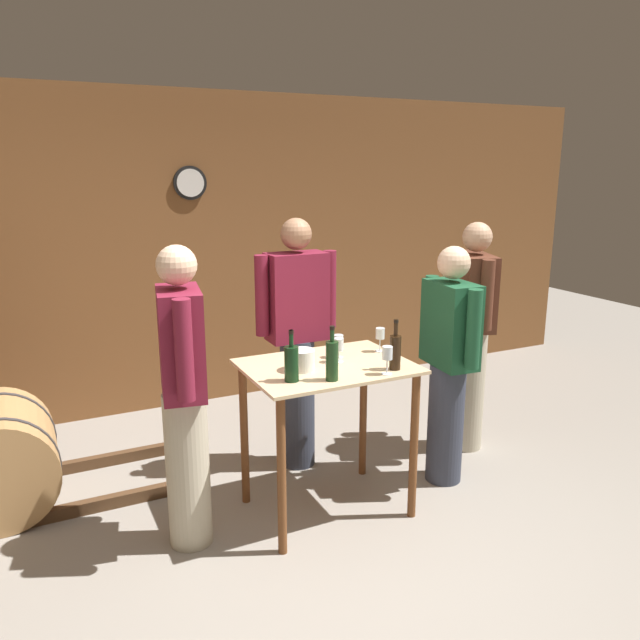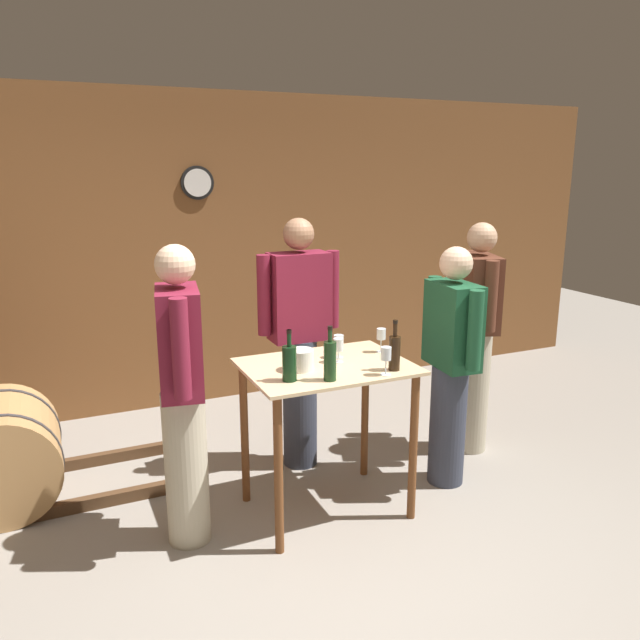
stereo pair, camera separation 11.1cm
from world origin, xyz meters
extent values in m
plane|color=gray|center=(0.00, 0.00, 0.00)|extent=(14.00, 14.00, 0.00)
cube|color=brown|center=(0.00, 2.68, 1.35)|extent=(8.40, 0.05, 2.70)
cylinder|color=black|center=(-0.01, 2.64, 1.94)|extent=(0.28, 0.03, 0.28)
cylinder|color=white|center=(-0.01, 2.63, 1.94)|extent=(0.23, 0.01, 0.23)
cylinder|color=#38383D|center=(-1.60, 1.64, 0.34)|extent=(0.69, 0.03, 0.69)
cube|color=#D1B284|center=(0.21, 0.51, 0.93)|extent=(0.97, 0.72, 0.02)
cylinder|color=brown|center=(-0.21, 0.21, 0.46)|extent=(0.05, 0.05, 0.92)
cylinder|color=brown|center=(0.64, 0.21, 0.46)|extent=(0.05, 0.05, 0.92)
cylinder|color=brown|center=(-0.21, 0.81, 0.46)|extent=(0.05, 0.05, 0.92)
cylinder|color=brown|center=(0.64, 0.81, 0.46)|extent=(0.05, 0.05, 0.92)
cylinder|color=black|center=(-0.09, 0.34, 1.04)|extent=(0.08, 0.08, 0.19)
cylinder|color=black|center=(-0.09, 0.34, 1.18)|extent=(0.02, 0.02, 0.09)
cylinder|color=black|center=(-0.09, 0.34, 1.22)|extent=(0.03, 0.03, 0.02)
cylinder|color=#193819|center=(0.11, 0.26, 1.05)|extent=(0.07, 0.07, 0.22)
cylinder|color=#193819|center=(0.11, 0.26, 1.21)|extent=(0.02, 0.02, 0.09)
cylinder|color=black|center=(0.11, 0.26, 1.24)|extent=(0.03, 0.03, 0.02)
cylinder|color=black|center=(0.52, 0.27, 1.04)|extent=(0.07, 0.07, 0.20)
cylinder|color=black|center=(0.52, 0.27, 1.19)|extent=(0.02, 0.02, 0.10)
cylinder|color=black|center=(0.52, 0.27, 1.23)|extent=(0.03, 0.03, 0.02)
cylinder|color=silver|center=(0.30, 0.53, 0.95)|extent=(0.06, 0.06, 0.00)
cylinder|color=silver|center=(0.30, 0.53, 0.98)|extent=(0.01, 0.01, 0.07)
cylinder|color=silver|center=(0.30, 0.53, 1.05)|extent=(0.06, 0.06, 0.07)
cylinder|color=silver|center=(0.34, 0.61, 0.95)|extent=(0.06, 0.06, 0.00)
cylinder|color=silver|center=(0.34, 0.61, 0.99)|extent=(0.01, 0.01, 0.08)
cylinder|color=silver|center=(0.34, 0.61, 1.06)|extent=(0.06, 0.06, 0.06)
cylinder|color=silver|center=(0.44, 0.21, 0.95)|extent=(0.06, 0.06, 0.00)
cylinder|color=silver|center=(0.44, 0.21, 0.99)|extent=(0.01, 0.01, 0.08)
cylinder|color=silver|center=(0.44, 0.21, 1.07)|extent=(0.06, 0.06, 0.07)
cylinder|color=silver|center=(0.63, 0.61, 0.95)|extent=(0.06, 0.06, 0.00)
cylinder|color=silver|center=(0.63, 0.61, 0.99)|extent=(0.01, 0.01, 0.08)
cylinder|color=silver|center=(0.63, 0.61, 1.06)|extent=(0.06, 0.06, 0.07)
cylinder|color=white|center=(0.04, 0.49, 1.00)|extent=(0.15, 0.15, 0.12)
cylinder|color=#333847|center=(1.10, 0.50, 0.41)|extent=(0.24, 0.24, 0.82)
cube|color=#194C2D|center=(1.10, 0.50, 1.09)|extent=(0.25, 0.42, 0.55)
sphere|color=beige|center=(1.10, 0.50, 1.49)|extent=(0.21, 0.21, 0.21)
cylinder|color=#194C2D|center=(1.12, 0.75, 1.12)|extent=(0.09, 0.09, 0.49)
cylinder|color=#194C2D|center=(1.07, 0.25, 1.12)|extent=(0.09, 0.09, 0.49)
cylinder|color=#B7AD93|center=(-0.64, 0.54, 0.45)|extent=(0.24, 0.24, 0.89)
cube|color=maroon|center=(-0.64, 0.54, 1.18)|extent=(0.29, 0.43, 0.57)
sphere|color=beige|center=(-0.64, 0.54, 1.59)|extent=(0.21, 0.21, 0.21)
cylinder|color=maroon|center=(-0.68, 0.29, 1.21)|extent=(0.09, 0.09, 0.52)
cylinder|color=maroon|center=(-0.60, 0.78, 1.21)|extent=(0.09, 0.09, 0.52)
cylinder|color=#B7AD93|center=(1.56, 0.84, 0.47)|extent=(0.24, 0.24, 0.93)
cube|color=#592D1E|center=(1.56, 0.84, 1.20)|extent=(0.34, 0.45, 0.54)
sphere|color=tan|center=(1.56, 0.84, 1.60)|extent=(0.21, 0.21, 0.21)
cylinder|color=#592D1E|center=(1.64, 1.08, 1.23)|extent=(0.09, 0.09, 0.49)
cylinder|color=#592D1E|center=(1.47, 0.61, 1.23)|extent=(0.09, 0.09, 0.49)
cylinder|color=#333847|center=(0.30, 1.15, 0.46)|extent=(0.24, 0.24, 0.93)
cube|color=maroon|center=(0.30, 1.15, 1.23)|extent=(0.40, 0.22, 0.60)
sphere|color=#9E7051|center=(0.30, 1.15, 1.65)|extent=(0.21, 0.21, 0.21)
cylinder|color=maroon|center=(0.55, 1.15, 1.25)|extent=(0.09, 0.09, 0.54)
cylinder|color=maroon|center=(0.05, 1.15, 1.25)|extent=(0.09, 0.09, 0.54)
camera|label=1|loc=(-1.36, -2.62, 2.09)|focal=35.00mm
camera|label=2|loc=(-1.26, -2.67, 2.09)|focal=35.00mm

